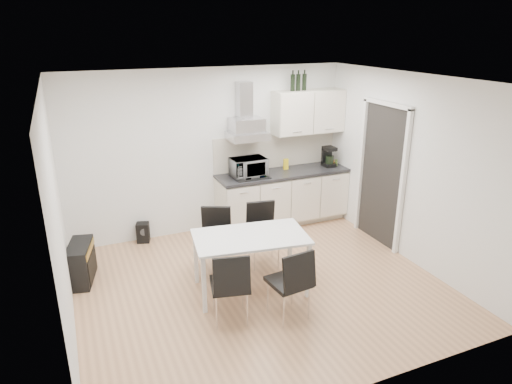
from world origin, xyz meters
TOP-DOWN VIEW (x-y plane):
  - ground at (0.00, 0.00)m, footprint 4.50×4.50m
  - wall_back at (0.00, 2.00)m, footprint 4.50×0.10m
  - wall_front at (0.00, -2.00)m, footprint 4.50×0.10m
  - wall_left at (-2.25, 0.00)m, footprint 0.10×4.00m
  - wall_right at (2.25, 0.00)m, footprint 0.10×4.00m
  - ceiling at (0.00, 0.00)m, footprint 4.50×4.50m
  - doorway at (2.21, 0.55)m, footprint 0.08×1.04m
  - kitchenette at (1.19, 1.73)m, footprint 2.22×0.64m
  - dining_table at (-0.15, -0.03)m, footprint 1.48×0.98m
  - chair_far_left at (-0.41, 0.59)m, footprint 0.61×0.64m
  - chair_far_right at (0.27, 0.51)m, footprint 0.52×0.57m
  - chair_near_left at (-0.60, -0.52)m, footprint 0.54×0.59m
  - chair_near_right at (0.03, -0.73)m, footprint 0.49×0.55m
  - guitar_amp at (-2.10, 1.03)m, footprint 0.41×0.67m
  - floor_speaker at (-1.16, 1.90)m, footprint 0.23×0.22m

SIDE VIEW (x-z plane):
  - ground at x=0.00m, z-range 0.00..0.00m
  - floor_speaker at x=-1.16m, z-range 0.00..0.31m
  - guitar_amp at x=-2.10m, z-range 0.00..0.53m
  - chair_far_left at x=-0.41m, z-range 0.00..0.88m
  - chair_far_right at x=0.27m, z-range 0.00..0.88m
  - chair_near_left at x=-0.60m, z-range 0.00..0.88m
  - chair_near_right at x=0.03m, z-range 0.00..0.88m
  - dining_table at x=-0.15m, z-range 0.29..1.04m
  - kitchenette at x=1.19m, z-range -0.43..2.09m
  - doorway at x=2.21m, z-range 0.00..2.10m
  - wall_back at x=0.00m, z-range 0.00..2.60m
  - wall_front at x=0.00m, z-range 0.00..2.60m
  - wall_left at x=-2.25m, z-range 0.00..2.60m
  - wall_right at x=2.25m, z-range 0.00..2.60m
  - ceiling at x=0.00m, z-range 2.60..2.60m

